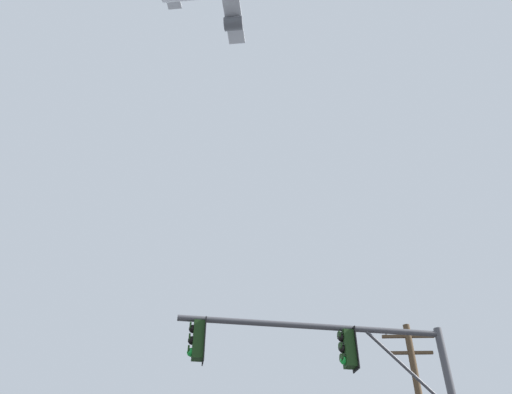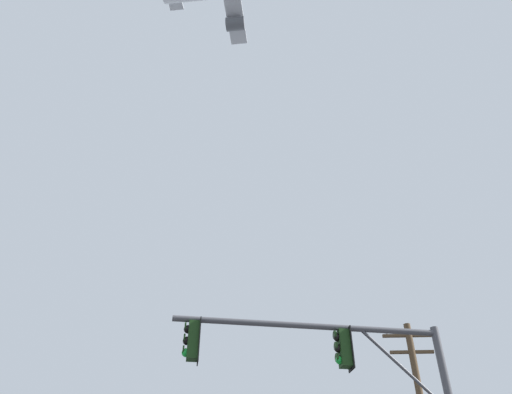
% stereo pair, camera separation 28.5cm
% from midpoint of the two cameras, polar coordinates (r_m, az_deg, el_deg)
% --- Properties ---
extents(signal_pole_near, '(6.69, 1.52, 5.98)m').
position_cam_midpoint_polar(signal_pole_near, '(12.61, 11.65, -20.13)').
color(signal_pole_near, '#4C4C51').
rests_on(signal_pole_near, ground).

